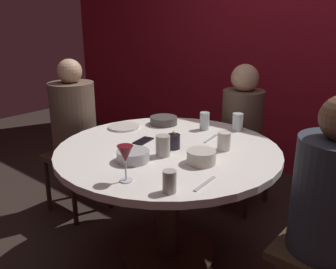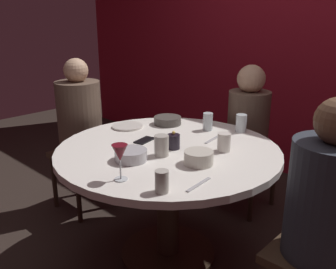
# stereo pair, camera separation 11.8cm
# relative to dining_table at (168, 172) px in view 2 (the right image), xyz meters

# --- Properties ---
(ground_plane) EXTENTS (8.00, 8.00, 0.00)m
(ground_plane) POSITION_rel_dining_table_xyz_m (0.00, 0.00, -0.58)
(ground_plane) COLOR #2D231E
(back_wall) EXTENTS (6.00, 0.10, 2.60)m
(back_wall) POSITION_rel_dining_table_xyz_m (0.00, 1.77, 0.72)
(back_wall) COLOR maroon
(back_wall) RESTS_ON ground
(dining_table) EXTENTS (1.31, 1.31, 0.74)m
(dining_table) POSITION_rel_dining_table_xyz_m (0.00, 0.00, 0.00)
(dining_table) COLOR white
(dining_table) RESTS_ON ground
(seated_diner_left) EXTENTS (0.40, 0.40, 1.19)m
(seated_diner_left) POSITION_rel_dining_table_xyz_m (-0.92, 0.00, 0.15)
(seated_diner_left) COLOR #3F2D1E
(seated_diner_left) RESTS_ON ground
(seated_diner_back) EXTENTS (0.40, 0.40, 1.14)m
(seated_diner_back) POSITION_rel_dining_table_xyz_m (0.00, 0.89, 0.13)
(seated_diner_back) COLOR #3F2D1E
(seated_diner_back) RESTS_ON ground
(seated_diner_right) EXTENTS (0.40, 0.40, 1.18)m
(seated_diner_right) POSITION_rel_dining_table_xyz_m (0.93, 0.00, 0.14)
(seated_diner_right) COLOR #3F2D1E
(seated_diner_right) RESTS_ON ground
(candle_holder) EXTENTS (0.07, 0.07, 0.11)m
(candle_holder) POSITION_rel_dining_table_xyz_m (0.04, 0.01, 0.20)
(candle_holder) COLOR black
(candle_holder) RESTS_ON dining_table
(wine_glass) EXTENTS (0.08, 0.08, 0.18)m
(wine_glass) POSITION_rel_dining_table_xyz_m (0.14, -0.47, 0.28)
(wine_glass) COLOR silver
(wine_glass) RESTS_ON dining_table
(dinner_plate) EXTENTS (0.21, 0.21, 0.01)m
(dinner_plate) POSITION_rel_dining_table_xyz_m (-0.48, 0.10, 0.16)
(dinner_plate) COLOR silver
(dinner_plate) RESTS_ON dining_table
(cell_phone) EXTENTS (0.10, 0.15, 0.01)m
(cell_phone) POSITION_rel_dining_table_xyz_m (-0.19, -0.02, 0.16)
(cell_phone) COLOR black
(cell_phone) RESTS_ON dining_table
(bowl_serving_large) EXTENTS (0.17, 0.17, 0.06)m
(bowl_serving_large) POSITION_rel_dining_table_xyz_m (-0.01, -0.28, 0.19)
(bowl_serving_large) COLOR #B7B7BC
(bowl_serving_large) RESTS_ON dining_table
(bowl_salad_center) EXTENTS (0.19, 0.19, 0.05)m
(bowl_salad_center) POSITION_rel_dining_table_xyz_m (-0.33, 0.35, 0.18)
(bowl_salad_center) COLOR #4C4742
(bowl_salad_center) RESTS_ON dining_table
(bowl_small_white) EXTENTS (0.15, 0.15, 0.07)m
(bowl_small_white) POSITION_rel_dining_table_xyz_m (0.29, -0.07, 0.19)
(bowl_small_white) COLOR beige
(bowl_small_white) RESTS_ON dining_table
(cup_near_candle) EXTENTS (0.07, 0.07, 0.12)m
(cup_near_candle) POSITION_rel_dining_table_xyz_m (0.14, 0.56, 0.21)
(cup_near_candle) COLOR silver
(cup_near_candle) RESTS_ON dining_table
(cup_by_left_diner) EXTENTS (0.08, 0.08, 0.12)m
(cup_by_left_diner) POSITION_rel_dining_table_xyz_m (0.06, -0.12, 0.21)
(cup_by_left_diner) COLOR #B2ADA3
(cup_by_left_diner) RESTS_ON dining_table
(cup_by_right_diner) EXTENTS (0.06, 0.06, 0.12)m
(cup_by_right_diner) POSITION_rel_dining_table_xyz_m (-0.04, 0.43, 0.22)
(cup_by_right_diner) COLOR silver
(cup_by_right_diner) RESTS_ON dining_table
(cup_center_front) EXTENTS (0.06, 0.06, 0.10)m
(cup_center_front) POSITION_rel_dining_table_xyz_m (0.37, -0.43, 0.21)
(cup_center_front) COLOR #B2ADA3
(cup_center_front) RESTS_ON dining_table
(cup_far_edge) EXTENTS (0.08, 0.08, 0.11)m
(cup_far_edge) POSITION_rel_dining_table_xyz_m (0.27, 0.18, 0.21)
(cup_far_edge) COLOR silver
(cup_far_edge) RESTS_ON dining_table
(fork_near_plate) EXTENTS (0.03, 0.18, 0.01)m
(fork_near_plate) POSITION_rel_dining_table_xyz_m (0.44, -0.27, 0.16)
(fork_near_plate) COLOR #B7B7BC
(fork_near_plate) RESTS_ON dining_table
(knife_near_plate) EXTENTS (0.04, 0.18, 0.01)m
(knife_near_plate) POSITION_rel_dining_table_xyz_m (0.11, 0.29, 0.16)
(knife_near_plate) COLOR #B7B7BC
(knife_near_plate) RESTS_ON dining_table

